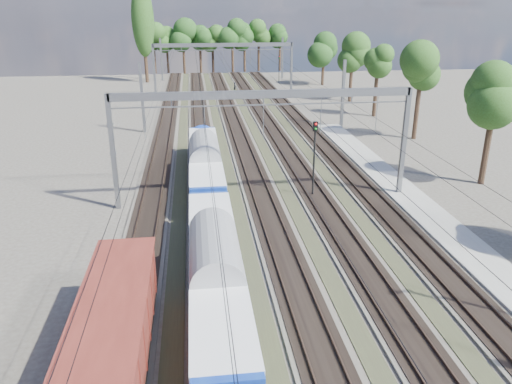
{
  "coord_description": "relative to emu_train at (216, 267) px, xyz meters",
  "views": [
    {
      "loc": [
        -5.25,
        -7.38,
        15.11
      ],
      "look_at": [
        -1.22,
        24.86,
        2.8
      ],
      "focal_mm": 35.0,
      "sensor_mm": 36.0,
      "label": 1
    }
  ],
  "objects": [
    {
      "name": "signal_far",
      "position": [
        16.91,
        80.28,
        0.89
      ],
      "size": [
        0.32,
        0.29,
        5.15
      ],
      "rotation": [
        0.0,
        0.0,
        -0.01
      ],
      "color": "black",
      "rests_on": "ground"
    },
    {
      "name": "signal_near",
      "position": [
        8.76,
        15.17,
        1.65
      ],
      "size": [
        0.45,
        0.41,
        6.35
      ],
      "rotation": [
        0.0,
        0.0,
        -0.31
      ],
      "color": "black",
      "rests_on": "ground"
    },
    {
      "name": "catenary",
      "position": [
        4.83,
        37.26,
        4.03
      ],
      "size": [
        25.65,
        130.0,
        9.0
      ],
      "color": "slate",
      "rests_on": "ground"
    },
    {
      "name": "freight_boxcar",
      "position": [
        -4.5,
        -5.88,
        -0.18
      ],
      "size": [
        2.88,
        13.92,
        3.59
      ],
      "color": "black",
      "rests_on": "ground"
    },
    {
      "name": "poplar",
      "position": [
        -10.0,
        82.57,
        9.52
      ],
      "size": [
        4.4,
        4.4,
        19.04
      ],
      "color": "black",
      "rests_on": "ground"
    },
    {
      "name": "track_bed",
      "position": [
        4.5,
        29.57,
        -2.27
      ],
      "size": [
        21.0,
        130.0,
        0.34
      ],
      "color": "#47423A",
      "rests_on": "ground"
    },
    {
      "name": "emu_train",
      "position": [
        0.0,
        0.0,
        0.0
      ],
      "size": [
        2.75,
        58.28,
        4.02
      ],
      "color": "black",
      "rests_on": "ground"
    },
    {
      "name": "worker",
      "position": [
        6.81,
        68.97,
        -1.55
      ],
      "size": [
        0.55,
        0.69,
        1.64
      ],
      "primitive_type": "imported",
      "rotation": [
        0.0,
        0.0,
        1.88
      ],
      "color": "black",
      "rests_on": "ground"
    },
    {
      "name": "platform",
      "position": [
        16.5,
        4.57,
        -2.22
      ],
      "size": [
        3.0,
        70.0,
        0.3
      ],
      "primitive_type": "cube",
      "color": "gray",
      "rests_on": "ground"
    },
    {
      "name": "tree_belt",
      "position": [
        10.0,
        78.83,
        5.91
      ],
      "size": [
        39.33,
        99.55,
        12.42
      ],
      "color": "black",
      "rests_on": "ground"
    }
  ]
}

